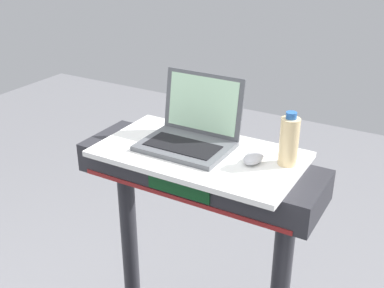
% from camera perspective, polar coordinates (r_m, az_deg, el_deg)
% --- Properties ---
extents(desk_board, '(0.72, 0.41, 0.02)m').
position_cam_1_polar(desk_board, '(1.71, 0.84, -1.21)').
color(desk_board, white).
rests_on(desk_board, treadmill_base).
extents(laptop, '(0.32, 0.27, 0.24)m').
position_cam_1_polar(laptop, '(1.74, -0.12, 1.44)').
color(laptop, '#515459').
rests_on(laptop, desk_board).
extents(computer_mouse, '(0.07, 0.10, 0.03)m').
position_cam_1_polar(computer_mouse, '(1.63, 7.30, -1.63)').
color(computer_mouse, '#B2B2B7').
rests_on(computer_mouse, desk_board).
extents(water_bottle, '(0.06, 0.06, 0.19)m').
position_cam_1_polar(water_bottle, '(1.61, 11.41, 0.39)').
color(water_bottle, beige).
rests_on(water_bottle, desk_board).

